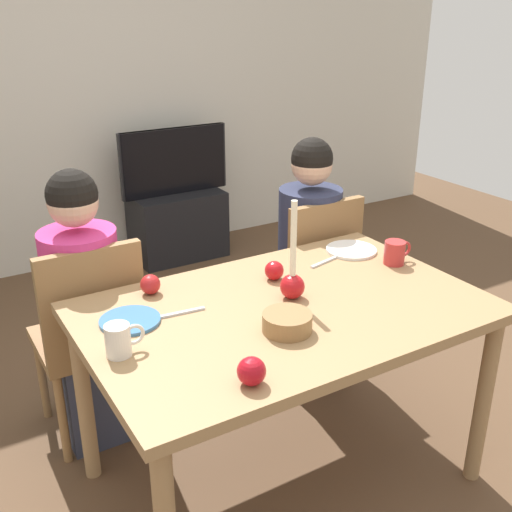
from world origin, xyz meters
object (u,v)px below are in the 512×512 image
at_px(person_left_child, 86,315).
at_px(tv_stand, 178,225).
at_px(apple_by_left_plate, 251,371).
at_px(chair_right, 312,273).
at_px(apple_near_candle, 274,271).
at_px(dining_table, 285,327).
at_px(mug_left, 119,340).
at_px(candle_centerpiece, 292,279).
at_px(tv, 174,161).
at_px(bowl_walnuts, 287,322).
at_px(chair_left, 90,331).
at_px(plate_right, 351,250).
at_px(plate_left, 130,320).
at_px(mug_right, 395,252).
at_px(person_right_child, 308,260).
at_px(apple_by_right_mug, 150,284).

xyz_separation_m(person_left_child, tv_stand, (1.13, 1.66, -0.33)).
xyz_separation_m(person_left_child, apple_by_left_plate, (0.19, -0.98, 0.22)).
xyz_separation_m(chair_right, apple_near_candle, (-0.48, -0.40, 0.28)).
height_order(dining_table, mug_left, mug_left).
distance_m(tv_stand, apple_by_left_plate, 2.86).
bearing_deg(candle_centerpiece, chair_right, 48.13).
relative_size(tv, bowl_walnuts, 4.86).
bearing_deg(dining_table, mug_left, -179.30).
distance_m(chair_left, apple_near_candle, 0.79).
relative_size(dining_table, chair_left, 1.56).
relative_size(plate_right, apple_near_candle, 2.92).
xyz_separation_m(plate_right, apple_by_left_plate, (-0.87, -0.63, 0.04)).
bearing_deg(chair_left, bowl_walnuts, -59.48).
bearing_deg(bowl_walnuts, tv_stand, 74.32).
height_order(chair_left, apple_by_left_plate, chair_left).
xyz_separation_m(plate_left, mug_right, (1.10, -0.08, 0.04)).
xyz_separation_m(person_right_child, mug_right, (0.03, -0.55, 0.23)).
height_order(dining_table, apple_by_left_plate, apple_by_left_plate).
height_order(person_right_child, bowl_walnuts, person_right_child).
distance_m(tv, plate_right, 2.02).
xyz_separation_m(tv_stand, apple_near_candle, (-0.51, -2.09, 0.55)).
distance_m(apple_near_candle, apple_by_left_plate, 0.70).
relative_size(plate_left, apple_near_candle, 2.76).
bearing_deg(mug_left, apple_by_right_mug, 55.60).
bearing_deg(apple_by_left_plate, plate_left, 107.85).
xyz_separation_m(chair_right, person_left_child, (-1.10, 0.03, 0.06)).
bearing_deg(person_left_child, chair_right, -1.69).
xyz_separation_m(person_left_child, bowl_walnuts, (0.44, -0.79, 0.21)).
distance_m(tv_stand, candle_centerpiece, 2.39).
xyz_separation_m(chair_right, tv_stand, (0.03, 1.69, -0.27)).
xyz_separation_m(tv_stand, apple_by_right_mug, (-0.96, -1.96, 0.55)).
xyz_separation_m(tv, apple_by_right_mug, (-0.96, -1.96, 0.08)).
bearing_deg(tv, dining_table, -104.52).
relative_size(apple_near_candle, apple_by_right_mug, 1.00).
relative_size(bowl_walnuts, apple_by_left_plate, 1.97).
xyz_separation_m(chair_left, candle_centerpiece, (0.59, -0.56, 0.31)).
distance_m(chair_right, plate_right, 0.41).
relative_size(chair_left, person_right_child, 0.77).
xyz_separation_m(tv, plate_left, (-1.10, -2.13, 0.05)).
distance_m(dining_table, tv_stand, 2.41).
xyz_separation_m(plate_right, apple_by_right_mug, (-0.89, 0.06, 0.03)).
relative_size(dining_table, bowl_walnuts, 8.61).
bearing_deg(apple_near_candle, dining_table, -112.63).
distance_m(chair_right, person_left_child, 1.10).
bearing_deg(plate_right, apple_by_right_mug, 176.40).
height_order(plate_right, apple_near_candle, apple_near_candle).
height_order(mug_left, apple_by_left_plate, mug_left).
height_order(plate_right, bowl_walnuts, bowl_walnuts).
relative_size(dining_table, mug_right, 10.83).
bearing_deg(tv_stand, person_right_child, -91.13).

